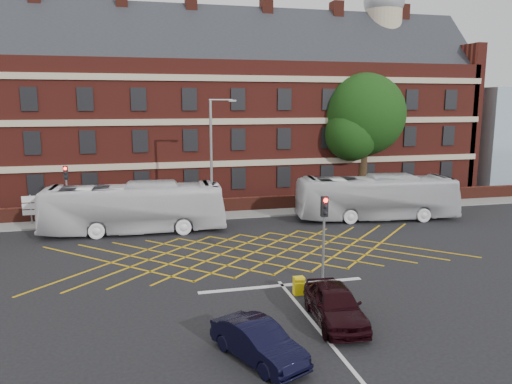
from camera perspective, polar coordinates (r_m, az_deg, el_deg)
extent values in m
plane|color=black|center=(27.21, 0.85, -8.10)|extent=(120.00, 120.00, 0.00)
cube|color=#5D1F18|center=(47.51, -5.94, 7.06)|extent=(50.00, 12.00, 12.00)
cube|color=black|center=(47.57, -6.07, 14.30)|extent=(51.00, 10.61, 10.61)
cube|color=#B7A88C|center=(41.46, -4.78, 8.02)|extent=(50.00, 0.18, 0.50)
cube|color=black|center=(41.56, -4.75, 5.96)|extent=(1.20, 0.14, 1.80)
cube|color=#511E15|center=(47.66, -15.06, 19.47)|extent=(1.00, 1.40, 3.20)
cylinder|color=#B7A88C|center=(53.42, 14.26, 16.83)|extent=(3.60, 3.60, 6.00)
sphere|color=gray|center=(53.94, 14.43, 20.41)|extent=(4.00, 4.00, 4.00)
cube|color=#511E15|center=(39.37, -3.96, -1.55)|extent=(56.00, 0.50, 1.10)
cube|color=slate|center=(38.51, -3.69, -2.56)|extent=(60.00, 3.00, 0.12)
cube|color=#CC990C|center=(29.05, -0.16, -6.88)|extent=(8.22, 8.22, 0.02)
cube|color=silver|center=(24.03, 3.01, -10.60)|extent=(8.00, 0.30, 0.02)
cube|color=silver|center=(18.45, 9.15, -17.46)|extent=(0.15, 14.00, 0.02)
imported|color=silver|center=(33.97, -13.75, -1.78)|extent=(12.11, 3.49, 3.33)
imported|color=silver|center=(37.79, 13.61, -0.61)|extent=(12.12, 4.44, 3.30)
imported|color=black|center=(17.41, 0.26, -16.74)|extent=(2.84, 4.13, 1.29)
imported|color=black|center=(20.26, 9.02, -12.54)|extent=(2.19, 4.55, 1.50)
cylinder|color=black|center=(46.10, 12.05, 3.10)|extent=(0.90, 0.90, 6.06)
sphere|color=black|center=(45.78, 12.26, 8.67)|extent=(7.28, 7.28, 7.28)
sphere|color=black|center=(44.49, 10.89, 6.55)|extent=(4.73, 4.73, 4.73)
sphere|color=black|center=(47.21, 13.42, 7.14)|extent=(4.37, 4.37, 4.37)
cube|color=slate|center=(24.26, 7.61, -10.25)|extent=(0.70, 0.70, 0.20)
cylinder|color=gray|center=(23.74, 7.71, -6.51)|extent=(0.12, 0.12, 3.50)
cube|color=black|center=(23.23, 7.83, -1.66)|extent=(0.30, 0.25, 0.95)
sphere|color=#FF0C05|center=(23.04, 7.97, -0.95)|extent=(0.20, 0.20, 0.20)
cube|color=slate|center=(37.13, -20.56, -3.61)|extent=(0.70, 0.70, 0.20)
cylinder|color=gray|center=(36.79, -20.72, -1.11)|extent=(0.12, 0.12, 3.50)
cube|color=black|center=(36.47, -20.92, 2.05)|extent=(0.30, 0.25, 0.95)
sphere|color=#FF0C05|center=(36.29, -20.98, 2.52)|extent=(0.20, 0.20, 0.20)
cube|color=slate|center=(35.09, -5.01, -3.77)|extent=(1.00, 1.00, 0.20)
cylinder|color=gray|center=(34.32, -5.12, 3.15)|extent=(0.18, 0.18, 8.71)
cylinder|color=gray|center=(34.18, -4.06, 10.46)|extent=(1.60, 0.12, 0.12)
cube|color=gray|center=(34.33, -2.72, 10.39)|extent=(0.50, 0.20, 0.12)
cylinder|color=gray|center=(38.38, -24.32, -1.91)|extent=(0.10, 0.10, 2.20)
cube|color=silver|center=(38.15, -24.42, -0.75)|extent=(1.10, 0.06, 0.45)
cube|color=silver|center=(38.24, -24.37, -1.49)|extent=(1.10, 0.06, 0.40)
cube|color=silver|center=(38.33, -24.32, -2.15)|extent=(1.10, 0.06, 0.35)
cube|color=yellow|center=(22.91, 4.92, -10.62)|extent=(0.48, 0.36, 0.82)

